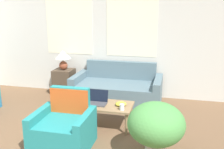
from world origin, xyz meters
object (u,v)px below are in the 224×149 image
(armchair, at_px, (64,129))
(table_lamp, at_px, (63,57))
(coffee_table, at_px, (106,107))
(snack_bowl, at_px, (121,104))
(potted_plant, at_px, (156,125))
(couch, at_px, (118,90))
(cup_navy, at_px, (122,107))
(laptop, at_px, (97,101))

(armchair, height_order, table_lamp, table_lamp)
(coffee_table, xyz_separation_m, snack_bowl, (0.25, 0.01, 0.08))
(armchair, distance_m, potted_plant, 1.31)
(armchair, bearing_deg, couch, 80.06)
(coffee_table, bearing_deg, armchair, -118.46)
(couch, distance_m, snack_bowl, 1.27)
(snack_bowl, distance_m, potted_plant, 1.02)
(cup_navy, xyz_separation_m, potted_plant, (0.57, -0.62, 0.04))
(armchair, relative_size, laptop, 2.43)
(coffee_table, height_order, cup_navy, cup_navy)
(snack_bowl, bearing_deg, laptop, 179.47)
(coffee_table, xyz_separation_m, cup_navy, (0.31, -0.18, 0.09))
(cup_navy, bearing_deg, potted_plant, -47.23)
(cup_navy, distance_m, snack_bowl, 0.20)
(laptop, bearing_deg, couch, 85.89)
(snack_bowl, bearing_deg, couch, 104.67)
(laptop, relative_size, snack_bowl, 1.80)
(couch, xyz_separation_m, table_lamp, (-1.29, 0.16, 0.61))
(couch, bearing_deg, snack_bowl, -75.33)
(table_lamp, bearing_deg, cup_navy, -43.33)
(laptop, xyz_separation_m, cup_navy, (0.46, -0.19, -0.00))
(table_lamp, height_order, snack_bowl, table_lamp)
(potted_plant, bearing_deg, couch, 115.08)
(cup_navy, bearing_deg, armchair, -140.88)
(armchair, height_order, coffee_table, armchair)
(laptop, distance_m, potted_plant, 1.31)
(armchair, xyz_separation_m, snack_bowl, (0.67, 0.77, 0.16))
(snack_bowl, height_order, potted_plant, potted_plant)
(couch, height_order, snack_bowl, couch)
(snack_bowl, xyz_separation_m, potted_plant, (0.63, -0.80, 0.06))
(coffee_table, bearing_deg, table_lamp, 134.19)
(coffee_table, relative_size, snack_bowl, 4.81)
(coffee_table, distance_m, snack_bowl, 0.26)
(armchair, height_order, laptop, armchair)
(couch, relative_size, armchair, 2.27)
(table_lamp, height_order, laptop, table_lamp)
(couch, bearing_deg, laptop, -94.11)
(couch, relative_size, potted_plant, 2.36)
(armchair, bearing_deg, cup_navy, 39.12)
(snack_bowl, bearing_deg, table_lamp, 139.31)
(potted_plant, bearing_deg, coffee_table, 137.96)
(armchair, relative_size, snack_bowl, 4.39)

